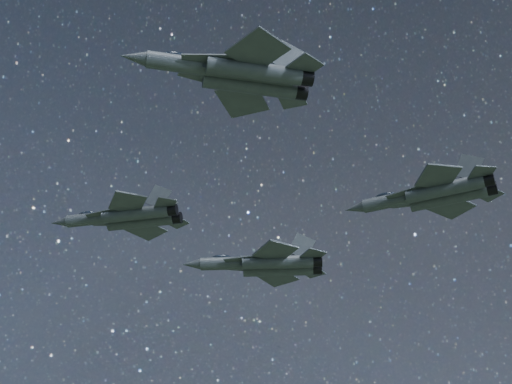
# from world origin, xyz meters

# --- Properties ---
(jet_lead) EXTENTS (15.74, 11.25, 4.03)m
(jet_lead) POSITION_xyz_m (-15.51, 0.44, 150.72)
(jet_lead) COLOR #333B40
(jet_left) EXTENTS (18.40, 12.80, 4.62)m
(jet_left) POSITION_xyz_m (-2.34, 14.69, 150.58)
(jet_left) COLOR #333B40
(jet_right) EXTENTS (18.49, 12.19, 4.74)m
(jet_right) POSITION_xyz_m (0.63, -16.48, 154.76)
(jet_right) COLOR #333B40
(jet_slot) EXTENTS (17.08, 11.72, 4.29)m
(jet_slot) POSITION_xyz_m (18.12, 1.45, 150.36)
(jet_slot) COLOR #333B40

